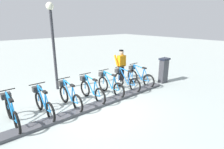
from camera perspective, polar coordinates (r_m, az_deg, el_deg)
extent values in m
plane|color=#A0AAA5|center=(6.61, -5.71, -10.47)|extent=(60.00, 60.00, 0.00)
cube|color=#47474C|center=(6.59, -5.72, -10.08)|extent=(0.44, 7.40, 0.10)
cube|color=#38383D|center=(9.33, 16.42, 1.03)|extent=(0.28, 0.44, 1.20)
cube|color=#194C8C|center=(9.32, 15.83, 3.29)|extent=(0.03, 0.30, 0.40)
cube|color=black|center=(9.18, 16.74, 4.88)|extent=(0.36, 0.52, 0.08)
torus|color=black|center=(8.47, 11.85, -2.08)|extent=(0.67, 0.08, 0.67)
torus|color=black|center=(9.11, 6.65, -0.50)|extent=(0.67, 0.08, 0.67)
cylinder|color=blue|center=(8.81, 8.34, 0.74)|extent=(0.60, 0.05, 0.70)
cylinder|color=blue|center=(8.61, 10.03, 0.04)|extent=(0.16, 0.05, 0.61)
cylinder|color=blue|center=(8.70, 8.72, 2.56)|extent=(0.69, 0.06, 0.11)
cylinder|color=blue|center=(8.60, 10.72, -1.92)|extent=(0.43, 0.04, 0.09)
cylinder|color=blue|center=(8.47, 11.14, -0.09)|extent=(0.33, 0.04, 0.56)
cylinder|color=blue|center=(9.00, 6.86, 1.33)|extent=(0.10, 0.04, 0.62)
cube|color=black|center=(8.48, 10.46, 2.09)|extent=(0.22, 0.10, 0.06)
cylinder|color=black|center=(8.90, 7.08, 3.51)|extent=(0.04, 0.54, 0.03)
cube|color=#2D2D2D|center=(9.02, 6.51, 2.28)|extent=(0.20, 0.28, 0.18)
torus|color=black|center=(7.79, 7.46, -3.53)|extent=(0.67, 0.08, 0.67)
torus|color=black|center=(8.48, 2.21, -1.69)|extent=(0.67, 0.08, 0.67)
cylinder|color=blue|center=(8.16, 3.86, -0.40)|extent=(0.60, 0.05, 0.70)
cylinder|color=blue|center=(7.94, 5.58, -1.19)|extent=(0.16, 0.05, 0.61)
cylinder|color=blue|center=(8.04, 4.20, 1.55)|extent=(0.69, 0.06, 0.11)
cylinder|color=blue|center=(7.93, 6.32, -3.32)|extent=(0.43, 0.04, 0.09)
cylinder|color=blue|center=(7.80, 6.71, -1.36)|extent=(0.33, 0.04, 0.56)
cylinder|color=blue|center=(8.37, 2.38, 0.26)|extent=(0.10, 0.04, 0.62)
cube|color=black|center=(7.81, 5.96, 1.01)|extent=(0.22, 0.10, 0.06)
cylinder|color=black|center=(8.25, 2.55, 2.59)|extent=(0.04, 0.54, 0.03)
cube|color=#2D2D2D|center=(8.39, 2.02, 1.27)|extent=(0.20, 0.28, 0.18)
torus|color=black|center=(7.17, 2.26, -5.21)|extent=(0.67, 0.08, 0.67)
torus|color=black|center=(7.92, -2.90, -3.06)|extent=(0.67, 0.08, 0.67)
cylinder|color=#1C78B9|center=(7.57, -1.35, -1.73)|extent=(0.60, 0.05, 0.70)
cylinder|color=#1C78B9|center=(7.34, 0.35, -2.63)|extent=(0.16, 0.05, 0.61)
cylinder|color=#1C78B9|center=(7.44, -1.07, 0.35)|extent=(0.69, 0.06, 0.11)
cylinder|color=#1C78B9|center=(7.32, 1.13, -4.94)|extent=(0.43, 0.04, 0.09)
cylinder|color=#1C78B9|center=(7.18, 1.46, -2.85)|extent=(0.33, 0.04, 0.56)
cylinder|color=#1C78B9|center=(7.80, -2.80, -0.99)|extent=(0.10, 0.04, 0.62)
cube|color=black|center=(7.19, 0.67, -0.27)|extent=(0.22, 0.10, 0.06)
cylinder|color=black|center=(7.67, -2.70, 1.51)|extent=(0.04, 0.54, 0.03)
cube|color=#2D2D2D|center=(7.82, -3.17, 0.11)|extent=(0.20, 0.28, 0.18)
torus|color=black|center=(6.63, -3.89, -7.13)|extent=(0.67, 0.08, 0.67)
torus|color=black|center=(7.43, -8.75, -4.58)|extent=(0.67, 0.08, 0.67)
cylinder|color=#1273BC|center=(7.06, -7.38, -3.25)|extent=(0.60, 0.05, 0.70)
cylinder|color=#1273BC|center=(6.81, -5.77, -4.28)|extent=(0.16, 0.05, 0.61)
cylinder|color=#1273BC|center=(6.92, -7.19, -1.04)|extent=(0.69, 0.06, 0.11)
cylinder|color=#1273BC|center=(6.79, -4.96, -6.79)|extent=(0.43, 0.04, 0.09)
cylinder|color=#1273BC|center=(6.64, -4.73, -4.57)|extent=(0.33, 0.04, 0.56)
cylinder|color=#1273BC|center=(7.31, -8.73, -2.40)|extent=(0.10, 0.04, 0.62)
cube|color=black|center=(6.65, -5.56, -1.77)|extent=(0.22, 0.10, 0.06)
cylinder|color=black|center=(7.17, -8.73, 0.24)|extent=(0.04, 0.54, 0.03)
cube|color=#2D2D2D|center=(7.33, -9.11, -1.23)|extent=(0.20, 0.28, 0.18)
torus|color=black|center=(6.18, -11.09, -9.26)|extent=(0.67, 0.08, 0.67)
torus|color=black|center=(7.04, -15.37, -6.24)|extent=(0.67, 0.08, 0.67)
cylinder|color=blue|center=(6.65, -14.27, -4.93)|extent=(0.60, 0.05, 0.70)
cylinder|color=blue|center=(6.38, -12.85, -6.12)|extent=(0.16, 0.05, 0.61)
cylinder|color=blue|center=(6.50, -14.22, -2.63)|extent=(0.69, 0.06, 0.11)
cylinder|color=blue|center=(6.36, -12.04, -8.81)|extent=(0.43, 0.04, 0.09)
cylinder|color=blue|center=(6.19, -11.94, -6.49)|extent=(0.33, 0.04, 0.56)
cylinder|color=blue|center=(6.91, -15.45, -3.96)|extent=(0.10, 0.04, 0.62)
cube|color=black|center=(6.21, -12.79, -3.48)|extent=(0.22, 0.10, 0.06)
cylinder|color=black|center=(6.77, -15.58, -1.20)|extent=(0.04, 0.54, 0.03)
cube|color=#2D2D2D|center=(6.93, -15.83, -2.72)|extent=(0.20, 0.28, 0.18)
torus|color=black|center=(5.85, -19.36, -11.49)|extent=(0.67, 0.08, 0.67)
torus|color=black|center=(6.76, -22.69, -7.97)|extent=(0.67, 0.08, 0.67)
cylinder|color=blue|center=(6.35, -21.99, -6.73)|extent=(0.60, 0.05, 0.70)
cylinder|color=blue|center=(6.06, -20.87, -8.08)|extent=(0.16, 0.05, 0.61)
cylinder|color=blue|center=(6.19, -22.10, -4.35)|extent=(0.69, 0.06, 0.11)
cylinder|color=blue|center=(6.04, -20.09, -10.93)|extent=(0.43, 0.04, 0.09)
cylinder|color=blue|center=(5.87, -20.17, -8.55)|extent=(0.33, 0.04, 0.56)
cylinder|color=blue|center=(6.62, -22.91, -5.63)|extent=(0.10, 0.04, 0.62)
cube|color=black|center=(5.88, -21.00, -5.35)|extent=(0.22, 0.10, 0.06)
cylinder|color=black|center=(6.47, -23.18, -2.77)|extent=(0.04, 0.54, 0.03)
cube|color=#2D2D2D|center=(6.64, -23.26, -4.32)|extent=(0.20, 0.28, 0.18)
torus|color=black|center=(5.67, -28.52, -13.66)|extent=(0.67, 0.08, 0.67)
torus|color=black|center=(6.60, -30.58, -9.67)|extent=(0.67, 0.08, 0.67)
cylinder|color=#1670B8|center=(6.18, -30.36, -8.52)|extent=(0.60, 0.05, 0.70)
cylinder|color=#1670B8|center=(5.88, -29.66, -10.02)|extent=(0.16, 0.05, 0.61)
cylinder|color=#1670B8|center=(6.01, -30.66, -6.12)|extent=(0.69, 0.06, 0.11)
cylinder|color=#1670B8|center=(5.86, -28.96, -12.98)|extent=(0.43, 0.04, 0.09)
cylinder|color=#1670B8|center=(5.68, -29.25, -10.59)|extent=(0.33, 0.04, 0.56)
cylinder|color=#1670B8|center=(6.46, -30.93, -7.30)|extent=(0.10, 0.04, 0.62)
cube|color=black|center=(5.70, -30.01, -7.26)|extent=(0.22, 0.10, 0.06)
cylinder|color=black|center=(6.31, -31.36, -4.41)|extent=(0.04, 0.54, 0.03)
cube|color=#2D2D2D|center=(6.48, -31.24, -5.95)|extent=(0.20, 0.28, 0.18)
cube|color=white|center=(9.28, 2.22, -1.92)|extent=(0.26, 0.12, 0.10)
cube|color=white|center=(9.33, 3.73, -1.84)|extent=(0.26, 0.12, 0.10)
cylinder|color=black|center=(9.13, 2.54, 0.26)|extent=(0.15, 0.15, 0.82)
cylinder|color=black|center=(9.25, 3.49, 0.47)|extent=(0.15, 0.15, 0.82)
cube|color=orange|center=(9.02, 3.08, 4.45)|extent=(0.27, 0.41, 0.56)
cylinder|color=orange|center=(8.93, 1.39, 4.53)|extent=(0.34, 0.11, 0.57)
cylinder|color=orange|center=(9.26, 3.90, 4.93)|extent=(0.34, 0.11, 0.57)
sphere|color=tan|center=(8.94, 3.12, 7.15)|extent=(0.22, 0.22, 0.22)
cylinder|color=black|center=(8.94, 3.05, 7.80)|extent=(0.22, 0.22, 0.06)
cylinder|color=#2D2D33|center=(8.17, -18.30, 7.13)|extent=(0.12, 0.12, 3.54)
sphere|color=#F2EDCC|center=(8.10, -19.56, 20.23)|extent=(0.32, 0.32, 0.32)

